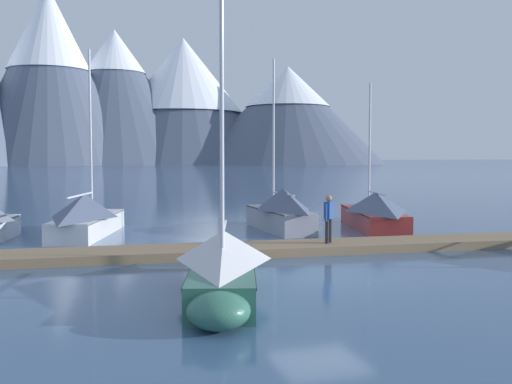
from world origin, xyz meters
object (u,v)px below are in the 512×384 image
sailboat_mid_dock_port (223,264)px  person_on_dock (329,216)px  sailboat_far_berth (372,210)px  sailboat_mid_dock_starboard (278,210)px  sailboat_second_berth (88,215)px

sailboat_mid_dock_port → person_on_dock: sailboat_mid_dock_port is taller
sailboat_far_berth → sailboat_mid_dock_port: bearing=-133.2°
sailboat_mid_dock_starboard → person_on_dock: (-0.29, -6.07, 0.35)m
sailboat_mid_dock_starboard → person_on_dock: size_ratio=4.59×
person_on_dock → sailboat_far_berth: bearing=49.4°
sailboat_mid_dock_starboard → sailboat_mid_dock_port: bearing=-116.0°
sailboat_second_berth → sailboat_mid_dock_port: bearing=-75.9°
sailboat_second_berth → sailboat_far_berth: sailboat_second_berth is taller
sailboat_mid_dock_port → sailboat_far_berth: bearing=46.8°
sailboat_second_berth → person_on_dock: size_ratio=4.67×
sailboat_mid_dock_port → sailboat_mid_dock_starboard: bearing=64.0°
sailboat_mid_dock_port → sailboat_mid_dock_starboard: (5.34, 10.96, 0.18)m
sailboat_second_berth → sailboat_far_berth: (12.79, -1.24, -0.05)m
sailboat_mid_dock_starboard → person_on_dock: bearing=-92.7°
sailboat_second_berth → person_on_dock: sailboat_second_berth is taller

